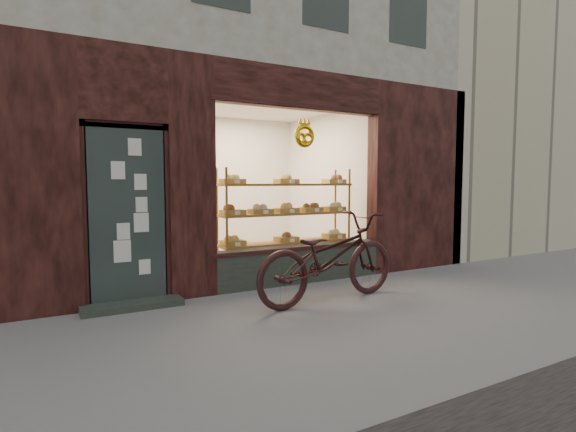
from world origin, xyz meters
TOP-DOWN VIEW (x-y plane):
  - ground at (0.00, 0.00)m, footprint 90.00×90.00m
  - neighbor_right at (9.60, 5.50)m, footprint 12.00×7.00m
  - display_shelf at (0.45, 2.55)m, footprint 2.20×0.45m
  - bicycle at (0.21, 1.03)m, footprint 2.17×0.93m

SIDE VIEW (x-z plane):
  - ground at x=0.00m, z-range 0.00..0.00m
  - bicycle at x=0.21m, z-range 0.00..1.11m
  - display_shelf at x=0.45m, z-range 0.00..1.70m
  - neighbor_right at x=9.60m, z-range 0.00..9.00m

